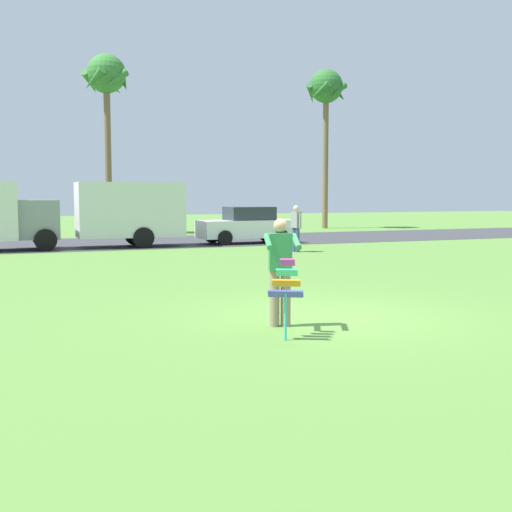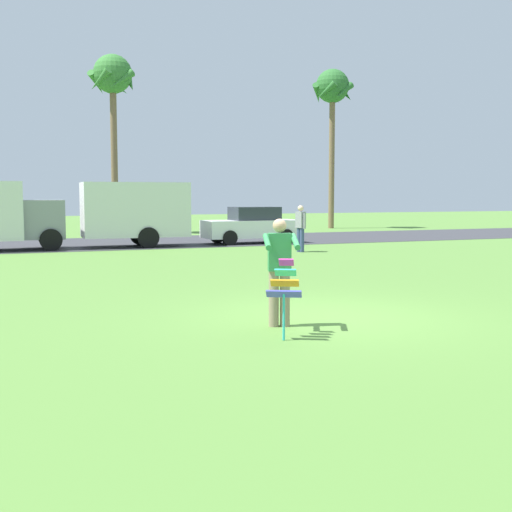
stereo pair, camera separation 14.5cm
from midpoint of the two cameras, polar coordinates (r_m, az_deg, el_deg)
name	(u,v)px [view 1 (the left image)]	position (r m, az deg, el deg)	size (l,w,h in m)	color
ground_plane	(328,317)	(11.50, 5.89, -5.26)	(120.00, 120.00, 0.00)	#568438
road_strip	(117,243)	(29.70, -12.12, 1.12)	(120.00, 8.00, 0.01)	#38383D
person_kite_flyer	(280,268)	(10.46, 1.73, -1.02)	(0.68, 0.75, 1.73)	gray
kite_held	(286,286)	(9.65, 2.21, -2.60)	(0.62, 0.73, 1.15)	#D83399
parked_truck_grey_van	(109,213)	(27.14, -12.75, 3.70)	(6.76, 2.28, 2.62)	gray
parked_car_white	(247,226)	(28.80, -0.94, 2.64)	(4.21, 1.86, 1.60)	white
palm_tree_right_near	(107,82)	(37.65, -12.95, 14.46)	(2.58, 2.71, 9.71)	brown
palm_tree_centre_far	(326,94)	(42.90, 5.99, 13.79)	(2.58, 2.71, 10.01)	brown
person_walker_near	(296,227)	(24.46, 3.32, 2.54)	(0.29, 0.56, 1.73)	#384772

